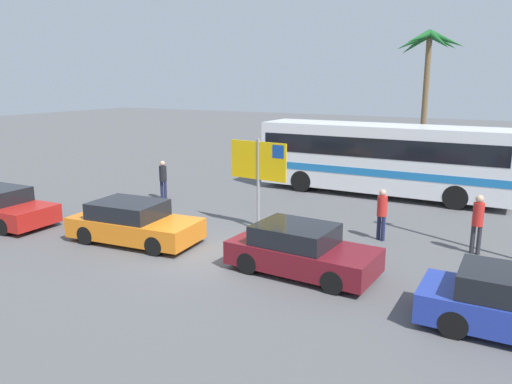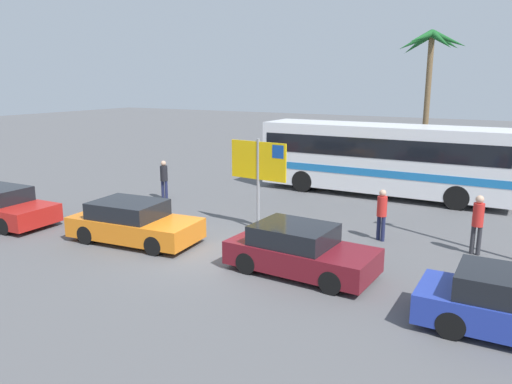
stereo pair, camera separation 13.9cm
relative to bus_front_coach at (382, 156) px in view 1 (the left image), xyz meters
name	(u,v)px [view 1 (the left image)]	position (x,y,z in m)	size (l,w,h in m)	color
ground	(204,253)	(-2.49, -10.41, -1.78)	(120.00, 120.00, 0.00)	#565659
bus_front_coach	(382,156)	(0.00, 0.00, 0.00)	(10.94, 2.55, 3.17)	white
ferry_sign	(260,164)	(-2.17, -7.49, 0.54)	(2.20, 0.24, 3.20)	gray
car_orange	(134,223)	(-5.10, -10.60, -1.15)	(4.35, 2.24, 1.32)	orange
car_maroon	(301,250)	(0.69, -10.42, -1.15)	(4.05, 2.00, 1.32)	maroon
pedestrian_by_bus	(382,210)	(1.84, -6.56, -0.78)	(0.32, 0.32, 1.70)	#1E2347
pedestrian_crossing_lot	(163,177)	(-8.00, -5.57, -0.77)	(0.32, 0.32, 1.72)	#1E2347
pedestrian_near_sign	(478,219)	(4.68, -6.49, -0.70)	(0.32, 0.32, 1.82)	#2D2D33
palm_tree_seaside	(428,55)	(0.25, 7.88, 4.70)	(3.70, 3.84, 7.87)	brown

